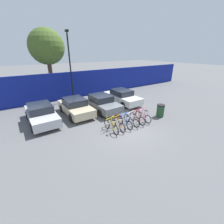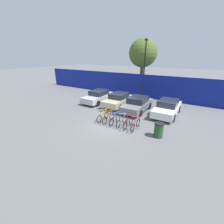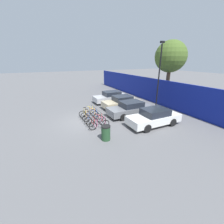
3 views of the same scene
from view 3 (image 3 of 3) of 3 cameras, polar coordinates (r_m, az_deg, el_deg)
name	(u,v)px [view 3 (image 3 of 3)]	position (r m, az deg, el deg)	size (l,w,h in m)	color
ground_plane	(86,121)	(13.41, -9.99, -3.45)	(120.00, 120.00, 0.00)	#59595B
hoarding_wall	(168,94)	(17.85, 20.51, 6.31)	(36.00, 0.16, 2.94)	navy
bike_rack	(95,117)	(13.00, -6.67, -1.74)	(3.51, 0.04, 0.57)	gray
bicycle_yellow	(88,113)	(14.32, -9.21, -0.29)	(0.68, 1.71, 1.05)	black
bicycle_orange	(90,115)	(13.83, -8.54, -0.98)	(0.68, 1.71, 1.05)	black
bicycle_blue	(92,117)	(13.27, -7.72, -1.82)	(0.68, 1.71, 1.05)	black
bicycle_silver	(94,119)	(12.73, -6.83, -2.73)	(0.68, 1.71, 1.05)	black
bicycle_red	(96,122)	(12.23, -5.93, -3.65)	(0.68, 1.71, 1.05)	black
bicycle_pink	(99,124)	(11.70, -4.88, -4.72)	(0.68, 1.71, 1.05)	black
car_silver	(111,97)	(18.85, -0.34, 5.76)	(1.91, 4.32, 1.40)	#B7B7BC
car_beige	(122,102)	(16.54, 3.71, 3.75)	(1.91, 4.16, 1.40)	#C1B28E
car_grey	(130,109)	(14.44, 7.01, 1.31)	(1.91, 4.37, 1.40)	slate
car_white	(154,117)	(12.68, 15.67, -1.90)	(1.91, 4.45, 1.40)	silver
lamp_post	(159,73)	(17.25, 17.56, 14.10)	(0.24, 0.44, 6.89)	black
trash_bin	(106,133)	(10.09, -2.37, -7.90)	(0.63, 0.63, 1.03)	#234728
tree_behind_hoarding	(171,57)	(20.15, 21.43, 18.95)	(3.70, 3.70, 7.32)	brown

